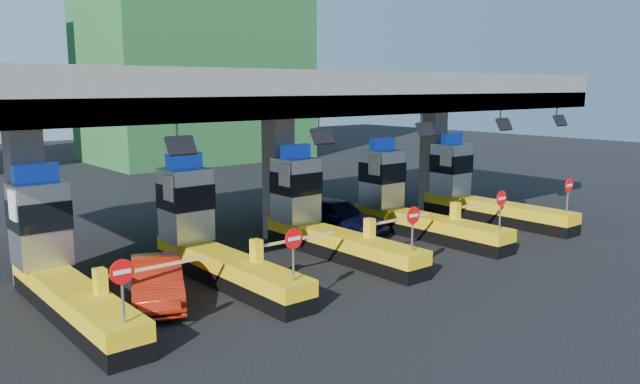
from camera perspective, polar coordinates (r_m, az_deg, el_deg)
ground at (r=24.71m, az=0.36°, el=-5.57°), size 120.00×120.00×0.00m
toll_canopy at (r=26.11m, az=-3.73°, el=8.85°), size 28.00×12.09×7.00m
toll_lane_far_left at (r=19.95m, az=-22.89°, el=-5.91°), size 4.43×8.00×4.16m
toll_lane_left at (r=21.83m, az=-10.24°, el=-3.99°), size 4.43×8.00×4.16m
toll_lane_center at (r=24.59m, az=-0.05°, el=-2.30°), size 4.43×8.00×4.16m
toll_lane_right at (r=27.99m, az=7.86°, el=-0.92°), size 4.43×8.00×4.16m
toll_lane_far_right at (r=31.81m, az=13.96°, el=0.15°), size 4.43×8.00×4.16m
van at (r=27.37m, az=1.33°, el=-2.26°), size 3.03×5.25×1.68m
red_car at (r=19.56m, az=-14.67°, el=-7.92°), size 2.99×4.42×1.38m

